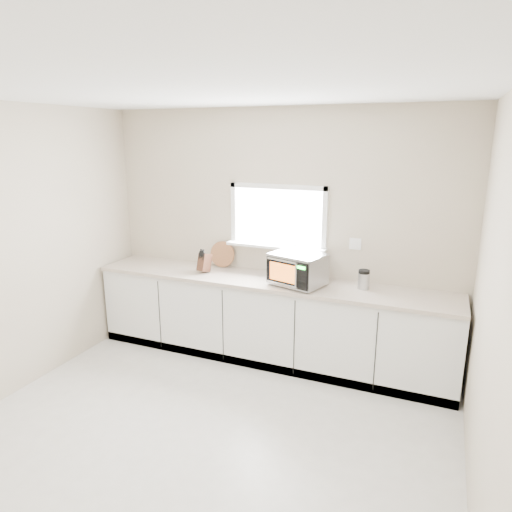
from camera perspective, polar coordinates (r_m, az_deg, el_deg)
The scene contains 8 objects.
ground at distance 3.93m, azimuth -8.31°, elevation -22.99°, with size 4.00×4.00×0.00m, color beige.
back_wall at distance 5.03m, azimuth 2.79°, elevation 2.88°, with size 4.00×0.17×2.70m.
cabinets at distance 5.04m, azimuth 1.49°, elevation -8.10°, with size 3.92×0.60×0.88m, color silver.
countertop at distance 4.87m, azimuth 1.48°, elevation -3.15°, with size 3.92×0.64×0.04m, color #C4B1A1.
microwave at distance 4.65m, azimuth 5.23°, elevation -1.59°, with size 0.60×0.52×0.33m.
knife_block at distance 5.11m, azimuth -6.47°, elevation -0.76°, with size 0.12×0.20×0.28m.
cutting_board at distance 5.30m, azimuth -4.23°, elevation 0.22°, with size 0.30×0.30×0.02m, color #9C5F3C.
coffee_grinder at distance 4.66m, azimuth 13.32°, elevation -2.84°, with size 0.13×0.13×0.20m.
Camera 1 is at (1.66, -2.64, 2.40)m, focal length 32.00 mm.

